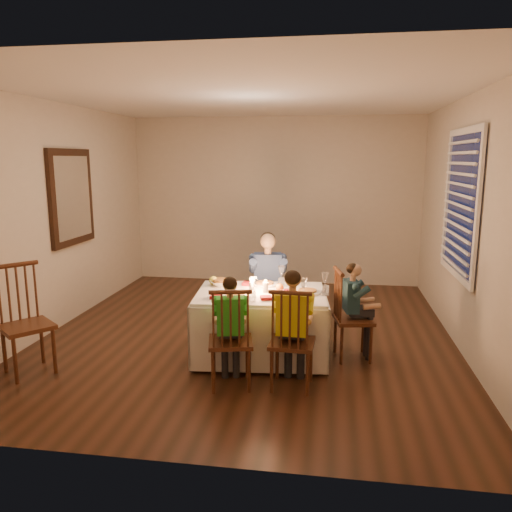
# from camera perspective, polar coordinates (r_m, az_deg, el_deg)

# --- Properties ---
(ground) EXTENTS (5.00, 5.00, 0.00)m
(ground) POSITION_cam_1_polar(r_m,az_deg,el_deg) (5.75, -0.84, -8.84)
(ground) COLOR black
(ground) RESTS_ON ground
(wall_left) EXTENTS (0.02, 5.00, 2.60)m
(wall_left) POSITION_cam_1_polar(r_m,az_deg,el_deg) (6.23, -21.80, 4.21)
(wall_left) COLOR beige
(wall_left) RESTS_ON ground
(wall_right) EXTENTS (0.02, 5.00, 2.60)m
(wall_right) POSITION_cam_1_polar(r_m,az_deg,el_deg) (5.54, 22.78, 3.37)
(wall_right) COLOR beige
(wall_right) RESTS_ON ground
(wall_back) EXTENTS (4.50, 0.02, 2.60)m
(wall_back) POSITION_cam_1_polar(r_m,az_deg,el_deg) (7.91, 2.17, 6.28)
(wall_back) COLOR beige
(wall_back) RESTS_ON ground
(ceiling) EXTENTS (5.00, 5.00, 0.00)m
(ceiling) POSITION_cam_1_polar(r_m,az_deg,el_deg) (5.45, -0.92, 17.83)
(ceiling) COLOR white
(ceiling) RESTS_ON wall_back
(dining_table) EXTENTS (1.37, 1.05, 0.64)m
(dining_table) POSITION_cam_1_polar(r_m,az_deg,el_deg) (4.97, 0.56, -6.30)
(dining_table) COLOR silver
(dining_table) RESTS_ON ground
(chair_adult) EXTENTS (0.43, 0.41, 0.91)m
(chair_adult) POSITION_cam_1_polar(r_m,az_deg,el_deg) (5.75, 1.33, -8.85)
(chair_adult) COLOR #3E1E11
(chair_adult) RESTS_ON ground
(chair_near_left) EXTENTS (0.44, 0.43, 0.91)m
(chair_near_left) POSITION_cam_1_polar(r_m,az_deg,el_deg) (4.53, -2.87, -14.53)
(chair_near_left) COLOR #3E1E11
(chair_near_left) RESTS_ON ground
(chair_near_right) EXTENTS (0.39, 0.37, 0.91)m
(chair_near_right) POSITION_cam_1_polar(r_m,az_deg,el_deg) (4.52, 4.07, -14.67)
(chair_near_right) COLOR #3E1E11
(chair_near_right) RESTS_ON ground
(chair_end) EXTENTS (0.42, 0.44, 0.91)m
(chair_end) POSITION_cam_1_polar(r_m,az_deg,el_deg) (5.18, 10.89, -11.35)
(chair_end) COLOR #3E1E11
(chair_end) RESTS_ON ground
(chair_extra) EXTENTS (0.57, 0.58, 1.02)m
(chair_extra) POSITION_cam_1_polar(r_m,az_deg,el_deg) (5.21, -24.30, -12.06)
(chair_extra) COLOR #3E1E11
(chair_extra) RESTS_ON ground
(adult) EXTENTS (0.46, 0.43, 1.16)m
(adult) POSITION_cam_1_polar(r_m,az_deg,el_deg) (5.75, 1.33, -8.85)
(adult) COLOR navy
(adult) RESTS_ON ground
(child_green) EXTENTS (0.36, 0.34, 0.99)m
(child_green) POSITION_cam_1_polar(r_m,az_deg,el_deg) (4.53, -2.87, -14.53)
(child_green) COLOR green
(child_green) RESTS_ON ground
(child_yellow) EXTENTS (0.36, 0.33, 1.05)m
(child_yellow) POSITION_cam_1_polar(r_m,az_deg,el_deg) (4.52, 4.07, -14.67)
(child_yellow) COLOR yellow
(child_yellow) RESTS_ON ground
(child_teal) EXTENTS (0.32, 0.34, 0.97)m
(child_teal) POSITION_cam_1_polar(r_m,az_deg,el_deg) (5.18, 10.89, -11.35)
(child_teal) COLOR #1B3744
(child_teal) RESTS_ON ground
(setting_adult) EXTENTS (0.28, 0.28, 0.02)m
(setting_adult) POSITION_cam_1_polar(r_m,az_deg,el_deg) (5.17, 1.02, -3.26)
(setting_adult) COLOR white
(setting_adult) RESTS_ON dining_table
(setting_green) EXTENTS (0.28, 0.28, 0.02)m
(setting_green) POSITION_cam_1_polar(r_m,az_deg,el_deg) (4.69, -2.43, -4.78)
(setting_green) COLOR white
(setting_green) RESTS_ON dining_table
(setting_yellow) EXTENTS (0.28, 0.28, 0.02)m
(setting_yellow) POSITION_cam_1_polar(r_m,az_deg,el_deg) (4.66, 3.35, -4.89)
(setting_yellow) COLOR white
(setting_yellow) RESTS_ON dining_table
(setting_teal) EXTENTS (0.28, 0.28, 0.02)m
(setting_teal) POSITION_cam_1_polar(r_m,az_deg,el_deg) (4.90, 5.89, -4.12)
(setting_teal) COLOR white
(setting_teal) RESTS_ON dining_table
(candle_left) EXTENTS (0.06, 0.06, 0.10)m
(candle_left) POSITION_cam_1_polar(r_m,az_deg,el_deg) (4.90, -0.46, -3.58)
(candle_left) COLOR white
(candle_left) RESTS_ON dining_table
(candle_right) EXTENTS (0.06, 0.06, 0.10)m
(candle_right) POSITION_cam_1_polar(r_m,az_deg,el_deg) (4.90, 1.10, -3.61)
(candle_right) COLOR white
(candle_right) RESTS_ON dining_table
(squash) EXTENTS (0.09, 0.09, 0.09)m
(squash) POSITION_cam_1_polar(r_m,az_deg,el_deg) (5.21, -4.90, -2.81)
(squash) COLOR #F9F241
(squash) RESTS_ON dining_table
(orange_fruit) EXTENTS (0.08, 0.08, 0.08)m
(orange_fruit) POSITION_cam_1_polar(r_m,az_deg,el_deg) (4.94, 2.74, -3.61)
(orange_fruit) COLOR orange
(orange_fruit) RESTS_ON dining_table
(serving_bowl) EXTENTS (0.29, 0.29, 0.06)m
(serving_bowl) POSITION_cam_1_polar(r_m,az_deg,el_deg) (5.16, -4.01, -3.12)
(serving_bowl) COLOR white
(serving_bowl) RESTS_ON dining_table
(wall_mirror) EXTENTS (0.06, 0.95, 1.15)m
(wall_mirror) POSITION_cam_1_polar(r_m,az_deg,el_deg) (6.46, -20.33, 6.31)
(wall_mirror) COLOR black
(wall_mirror) RESTS_ON wall_left
(window_blinds) EXTENTS (0.07, 1.34, 1.54)m
(window_blinds) POSITION_cam_1_polar(r_m,az_deg,el_deg) (5.60, 22.26, 5.55)
(window_blinds) COLOR #0D1437
(window_blinds) RESTS_ON wall_right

